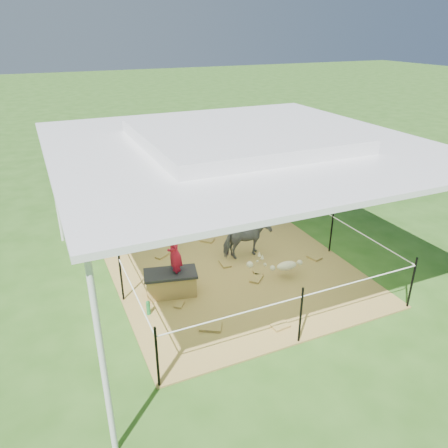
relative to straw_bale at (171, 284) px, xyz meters
name	(u,v)px	position (x,y,z in m)	size (l,w,h in m)	color
ground	(236,274)	(1.40, 0.17, -0.23)	(90.00, 90.00, 0.00)	#2D5919
hay_patch	(236,273)	(1.40, 0.17, -0.21)	(4.60, 4.60, 0.03)	brown
canopy_tent	(238,141)	(1.40, 0.17, 2.46)	(6.30, 6.30, 2.90)	silver
rope_fence	(237,245)	(1.40, 0.17, 0.42)	(4.54, 4.54, 1.00)	black
straw_bale	(171,284)	(0.00, 0.00, 0.00)	(0.89, 0.44, 0.39)	#A7823C
dark_cloth	(170,274)	(0.00, 0.00, 0.22)	(0.95, 0.49, 0.05)	black
woman	(174,247)	(0.10, 0.00, 0.73)	(0.39, 0.26, 1.07)	#B9122B
green_bottle	(148,308)	(-0.55, -0.45, -0.07)	(0.07, 0.07, 0.25)	#1B7A36
pony	(247,239)	(1.89, 0.68, 0.22)	(0.45, 0.99, 0.83)	#454549
pink_hat	(247,218)	(1.89, 0.68, 0.69)	(0.26, 0.26, 0.12)	pink
foal	(287,264)	(2.23, -0.37, 0.08)	(1.01, 0.56, 0.56)	beige
trash_barrel	(256,155)	(5.03, 6.23, 0.26)	(0.63, 0.63, 0.98)	#1738B1
picnic_table_near	(191,149)	(3.40, 8.21, 0.18)	(1.96, 1.41, 0.81)	brown
picnic_table_far	(266,136)	(6.99, 9.01, 0.14)	(1.74, 1.26, 0.73)	#54391D
distant_person	(194,145)	(3.56, 8.25, 0.28)	(0.50, 0.39, 1.02)	#3388BF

